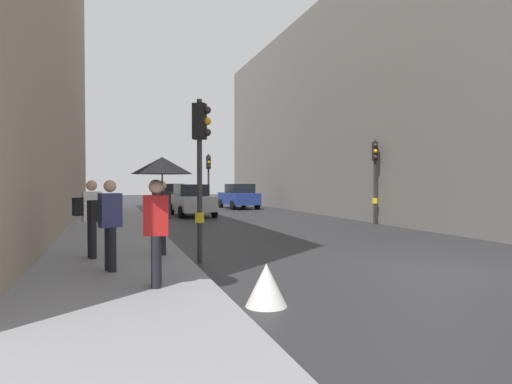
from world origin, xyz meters
The scene contains 14 objects.
ground_plane centered at (0.00, 0.00, 0.00)m, with size 120.00×120.00×0.00m, color #28282B.
sidewalk_kerb centered at (-6.55, 6.00, 0.08)m, with size 3.25×40.00×0.16m, color gray.
building_facade_right centered at (10.92, 17.01, 6.22)m, with size 12.00×35.08×12.44m, color slate.
traffic_light_mid_street centered at (4.61, 9.36, 2.60)m, with size 0.35×0.45×3.77m.
traffic_light_near_right centered at (-4.60, 2.35, 2.64)m, with size 0.45×0.35×3.83m.
traffic_light_far_median centered at (-0.70, 20.05, 2.53)m, with size 0.25×0.43×3.66m.
car_silver_hatchback centered at (-2.33, 16.80, 0.88)m, with size 2.21×4.30×1.76m.
car_green_estate centered at (-2.02, 27.62, 0.88)m, with size 2.23×4.30×1.76m.
car_blue_van centered at (2.06, 22.75, 0.88)m, with size 2.26×4.32×1.76m.
pedestrian_with_umbrella centered at (-5.83, -0.59, 1.84)m, with size 1.00×1.00×2.14m.
pedestrian_with_grey_backpack centered at (-6.67, 1.03, 1.16)m, with size 0.65×0.44×1.77m.
pedestrian_with_black_backpack centered at (-7.07, 2.70, 1.16)m, with size 0.65×0.41×1.77m.
pedestrian_in_dark_coat centered at (-5.47, 2.76, 1.13)m, with size 0.43×0.36×1.77m.
warning_sign_triangle centered at (-4.37, -1.69, 0.33)m, with size 0.64×0.64×0.65m, color silver.
Camera 1 is at (-6.60, -8.10, 1.89)m, focal length 31.53 mm.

